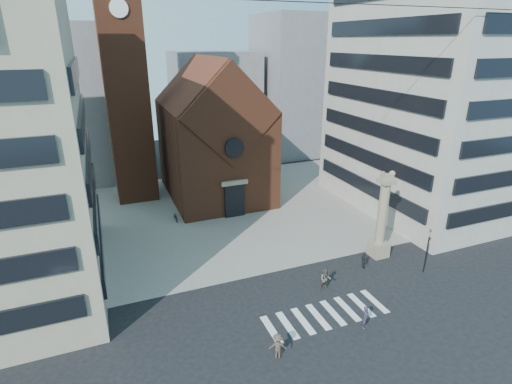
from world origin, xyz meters
TOP-DOWN VIEW (x-y plane):
  - ground at (0.00, 0.00)m, footprint 120.00×120.00m
  - piazza at (0.00, 19.00)m, footprint 46.00×30.00m
  - zebra_crossing at (0.55, -3.00)m, footprint 10.20×3.20m
  - church at (0.00, 25.04)m, footprint 12.00×16.65m
  - campanile at (-10.00, 28.00)m, footprint 5.50×5.50m
  - building_right at (24.00, 12.00)m, footprint 18.00×22.00m
  - bg_block_left at (-20.00, 40.00)m, footprint 16.00×14.00m
  - bg_block_mid at (6.00, 45.00)m, footprint 14.00×12.00m
  - bg_block_right at (22.00, 42.00)m, footprint 16.00×14.00m
  - lion_column at (10.01, 3.00)m, footprint 1.63×1.60m
  - traffic_light at (12.00, -1.00)m, footprint 0.13×0.16m
  - pedestrian_0 at (2.46, -5.31)m, footprint 0.78×0.70m
  - pedestrian_1 at (2.24, -0.04)m, footprint 1.20×1.11m
  - pedestrian_2 at (7.29, 1.58)m, footprint 0.60×0.97m
  - pedestrian_3 at (-4.70, -5.61)m, footprint 1.37×1.09m
  - scooter_0 at (-6.78, 18.23)m, footprint 0.64×1.81m
  - scooter_1 at (-5.12, 18.23)m, footprint 0.50×1.76m
  - scooter_2 at (-3.45, 18.23)m, footprint 0.64×1.81m
  - scooter_3 at (-1.79, 18.23)m, footprint 0.50×1.76m
  - scooter_4 at (-0.13, 18.23)m, footprint 0.64×1.81m
  - scooter_5 at (1.53, 18.23)m, footprint 0.50×1.76m

SIDE VIEW (x-z plane):
  - ground at x=0.00m, z-range 0.00..0.00m
  - zebra_crossing at x=0.55m, z-range 0.00..0.01m
  - piazza at x=0.00m, z-range 0.00..0.05m
  - scooter_0 at x=-6.78m, z-range 0.05..1.00m
  - scooter_2 at x=-3.45m, z-range 0.05..1.00m
  - scooter_4 at x=-0.13m, z-range 0.05..1.00m
  - scooter_1 at x=-5.12m, z-range 0.05..1.11m
  - scooter_3 at x=-1.79m, z-range 0.05..1.11m
  - scooter_5 at x=1.53m, z-range 0.05..1.11m
  - pedestrian_2 at x=7.29m, z-range 0.00..1.55m
  - pedestrian_0 at x=2.46m, z-range 0.00..1.79m
  - pedestrian_3 at x=-4.70m, z-range 0.00..1.85m
  - pedestrian_1 at x=2.24m, z-range 0.00..1.97m
  - traffic_light at x=12.00m, z-range 0.14..4.44m
  - lion_column at x=10.01m, z-range -0.88..7.79m
  - church at x=0.00m, z-range -1.02..16.98m
  - bg_block_mid at x=6.00m, z-range 0.00..18.00m
  - bg_block_left at x=-20.00m, z-range 0.00..22.00m
  - bg_block_right at x=22.00m, z-range 0.00..24.00m
  - campanile at x=-10.00m, z-range 0.14..31.34m
  - building_right at x=24.00m, z-range 0.00..32.00m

